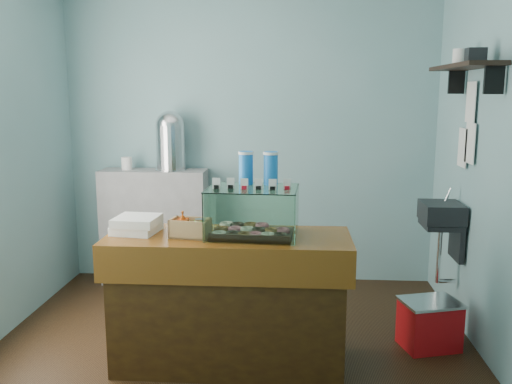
# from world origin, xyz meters

# --- Properties ---
(ground) EXTENTS (3.50, 3.50, 0.00)m
(ground) POSITION_xyz_m (0.00, 0.00, 0.00)
(ground) COLOR black
(ground) RESTS_ON ground
(room_shell) EXTENTS (3.54, 3.04, 2.82)m
(room_shell) POSITION_xyz_m (0.03, 0.01, 1.71)
(room_shell) COLOR #6F9EA3
(room_shell) RESTS_ON ground
(counter) EXTENTS (1.60, 0.60, 0.90)m
(counter) POSITION_xyz_m (0.00, -0.25, 0.46)
(counter) COLOR #41280C
(counter) RESTS_ON ground
(back_shelf) EXTENTS (1.00, 0.32, 1.10)m
(back_shelf) POSITION_xyz_m (-0.90, 1.32, 0.55)
(back_shelf) COLOR #99999C
(back_shelf) RESTS_ON ground
(display_case) EXTENTS (0.60, 0.46, 0.54)m
(display_case) POSITION_xyz_m (0.16, -0.22, 1.07)
(display_case) COLOR #361A10
(display_case) RESTS_ON counter
(condiment_crate) EXTENTS (0.27, 0.19, 0.17)m
(condiment_crate) POSITION_xyz_m (-0.25, -0.30, 0.96)
(condiment_crate) COLOR tan
(condiment_crate) RESTS_ON counter
(pastry_boxes) EXTENTS (0.31, 0.31, 0.11)m
(pastry_boxes) POSITION_xyz_m (-0.62, -0.22, 0.96)
(pastry_boxes) COLOR white
(pastry_boxes) RESTS_ON counter
(coffee_urn) EXTENTS (0.30, 0.30, 0.55)m
(coffee_urn) POSITION_xyz_m (-0.73, 1.33, 1.39)
(coffee_urn) COLOR silver
(coffee_urn) RESTS_ON back_shelf
(red_cooler) EXTENTS (0.47, 0.40, 0.35)m
(red_cooler) POSITION_xyz_m (1.41, 0.08, 0.18)
(red_cooler) COLOR red
(red_cooler) RESTS_ON ground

